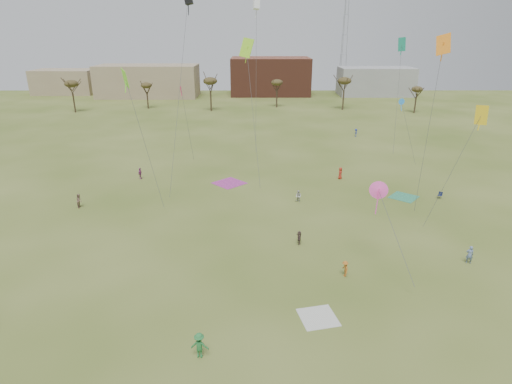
{
  "coord_description": "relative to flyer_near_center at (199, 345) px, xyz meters",
  "views": [
    {
      "loc": [
        -0.07,
        -27.46,
        20.57
      ],
      "look_at": [
        0.0,
        12.0,
        5.5
      ],
      "focal_mm": 29.85,
      "sensor_mm": 36.0,
      "label": 1
    }
  ],
  "objects": [
    {
      "name": "building_tan",
      "position": [
        -31.21,
        119.69,
        4.06
      ],
      "size": [
        32.0,
        14.0,
        10.0
      ],
      "primitive_type": "cube",
      "color": "#937F60",
      "rests_on": "ground"
    },
    {
      "name": "camp_chair_right",
      "position": [
        27.76,
        28.7,
        -0.68
      ],
      "size": [
        0.73,
        0.74,
        0.87
      ],
      "rotation": [
        0.0,
        0.0,
        5.58
      ],
      "color": "#151D3C",
      "rests_on": "ground"
    },
    {
      "name": "blanket_plum",
      "position": [
        -0.03,
        34.65,
        -0.94
      ],
      "size": [
        5.4,
        5.4,
        0.03
      ],
      "primitive_type": "cube",
      "rotation": [
        0.0,
        0.0,
        0.76
      ],
      "color": "#B13697",
      "rests_on": "ground"
    },
    {
      "name": "spectator_fore_b",
      "position": [
        -18.0,
        25.87,
        -0.07
      ],
      "size": [
        0.69,
        0.87,
        1.74
      ],
      "primitive_type": "imported",
      "rotation": [
        0.0,
        0.0,
        1.61
      ],
      "color": "#816152",
      "rests_on": "ground"
    },
    {
      "name": "building_tan_west",
      "position": [
        -61.21,
        126.69,
        3.06
      ],
      "size": [
        20.0,
        12.0,
        8.0
      ],
      "primitive_type": "cube",
      "color": "#937F60",
      "rests_on": "ground"
    },
    {
      "name": "flyer_far_c",
      "position": [
        24.39,
        63.13,
        -0.13
      ],
      "size": [
        0.63,
        1.06,
        1.62
      ],
      "primitive_type": "imported",
      "rotation": [
        0.0,
        0.0,
        4.68
      ],
      "color": "navy",
      "rests_on": "ground"
    },
    {
      "name": "ground",
      "position": [
        3.79,
        4.69,
        -0.94
      ],
      "size": [
        260.0,
        260.0,
        0.0
      ],
      "primitive_type": "plane",
      "color": "#43571B",
      "rests_on": "ground"
    },
    {
      "name": "tree_line",
      "position": [
        0.95,
        83.81,
        6.15
      ],
      "size": [
        117.44,
        49.32,
        8.91
      ],
      "color": "#3A2B1E",
      "rests_on": "ground"
    },
    {
      "name": "spectator_mid_d",
      "position": [
        -13.24,
        36.65,
        -0.11
      ],
      "size": [
        0.61,
        1.04,
        1.66
      ],
      "primitive_type": "imported",
      "rotation": [
        0.0,
        0.0,
        1.35
      ],
      "color": "#9D4189",
      "rests_on": "ground"
    },
    {
      "name": "flyer_mid_c",
      "position": [
        23.81,
        12.28,
        -0.04
      ],
      "size": [
        0.73,
        0.55,
        1.79
      ],
      "primitive_type": "imported",
      "rotation": [
        0.0,
        0.0,
        2.93
      ],
      "color": "#6277A3",
      "rests_on": "ground"
    },
    {
      "name": "building_brick",
      "position": [
        8.79,
        124.69,
        5.06
      ],
      "size": [
        26.0,
        16.0,
        12.0
      ],
      "primitive_type": "cube",
      "color": "brown",
      "rests_on": "ground"
    },
    {
      "name": "radio_tower",
      "position": [
        33.79,
        129.69,
        18.27
      ],
      "size": [
        1.51,
        1.72,
        41.0
      ],
      "color": "#9EA3A8",
      "rests_on": "ground"
    },
    {
      "name": "flyer_mid_b",
      "position": [
        11.69,
        10.03,
        -0.19
      ],
      "size": [
        0.7,
        1.04,
        1.49
      ],
      "primitive_type": "imported",
      "rotation": [
        0.0,
        0.0,
        4.87
      ],
      "color": "#B26621",
      "rests_on": "ground"
    },
    {
      "name": "flyer_near_center",
      "position": [
        0.0,
        0.0,
        0.0
      ],
      "size": [
        1.29,
        0.84,
        1.88
      ],
      "primitive_type": "imported",
      "rotation": [
        0.0,
        0.0,
        3.02
      ],
      "color": "#267437",
      "rests_on": "ground"
    },
    {
      "name": "spectator_mid_e",
      "position": [
        9.21,
        27.51,
        -0.17
      ],
      "size": [
        0.95,
        0.93,
        1.54
      ],
      "primitive_type": "imported",
      "rotation": [
        0.0,
        0.0,
        5.57
      ],
      "color": "#B9B9B9",
      "rests_on": "ground"
    },
    {
      "name": "kites_aloft",
      "position": [
        3.62,
        34.84,
        18.72
      ],
      "size": [
        49.9,
        53.87,
        24.19
      ],
      "color": "#2985E9",
      "rests_on": "ground"
    },
    {
      "name": "blanket_cream",
      "position": [
        8.52,
        4.15,
        -0.94
      ],
      "size": [
        3.26,
        3.26,
        0.03
      ],
      "primitive_type": "cube",
      "rotation": [
        0.0,
        0.0,
        1.79
      ],
      "color": "silver",
      "rests_on": "ground"
    },
    {
      "name": "flyer_far_b",
      "position": [
        16.23,
        36.56,
        -0.07
      ],
      "size": [
        0.84,
        1.0,
        1.75
      ],
      "primitive_type": "imported",
      "rotation": [
        0.0,
        0.0,
        1.17
      ],
      "color": "#B22E1E",
      "rests_on": "ground"
    },
    {
      "name": "spectator_fore_c",
      "position": [
        8.21,
        16.17,
        -0.23
      ],
      "size": [
        0.43,
        1.32,
        1.42
      ],
      "primitive_type": "imported",
      "rotation": [
        0.0,
        0.0,
        4.71
      ],
      "color": "brown",
      "rests_on": "ground"
    },
    {
      "name": "building_grey",
      "position": [
        43.79,
        122.69,
        3.56
      ],
      "size": [
        24.0,
        12.0,
        9.0
      ],
      "primitive_type": "cube",
      "color": "gray",
      "rests_on": "ground"
    },
    {
      "name": "blanket_olive",
      "position": [
        23.25,
        29.17,
        -0.94
      ],
      "size": [
        4.42,
        4.42,
        0.03
      ],
      "primitive_type": "cube",
      "rotation": [
        0.0,
        0.0,
        2.44
      ],
      "color": "#359369",
      "rests_on": "ground"
    }
  ]
}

